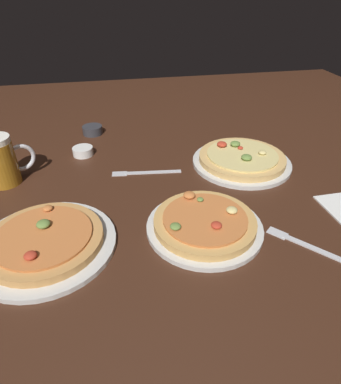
# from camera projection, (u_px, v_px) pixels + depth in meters

# --- Properties ---
(ground_plane) EXTENTS (2.40, 2.40, 0.03)m
(ground_plane) POSITION_uv_depth(u_px,v_px,m) (170.00, 203.00, 0.88)
(ground_plane) COLOR #3D2114
(pizza_plate_near) EXTENTS (0.27, 0.27, 0.05)m
(pizza_plate_near) POSITION_uv_depth(u_px,v_px,m) (205.00, 224.00, 0.76)
(pizza_plate_near) COLOR silver
(pizza_plate_near) RESTS_ON ground_plane
(pizza_plate_far) EXTENTS (0.30, 0.30, 0.05)m
(pizza_plate_far) POSITION_uv_depth(u_px,v_px,m) (242.00, 159.00, 1.02)
(pizza_plate_far) COLOR silver
(pizza_plate_far) RESTS_ON ground_plane
(pizza_plate_side) EXTENTS (0.30, 0.30, 0.05)m
(pizza_plate_side) POSITION_uv_depth(u_px,v_px,m) (45.00, 241.00, 0.71)
(pizza_plate_side) COLOR silver
(pizza_plate_side) RESTS_ON ground_plane
(beer_mug_dark) EXTENTS (0.13, 0.09, 0.14)m
(beer_mug_dark) POSITION_uv_depth(u_px,v_px,m) (1.00, 161.00, 0.90)
(beer_mug_dark) COLOR #9E6619
(beer_mug_dark) RESTS_ON ground_plane
(ramekin_sauce) EXTENTS (0.07, 0.07, 0.03)m
(ramekin_sauce) POSITION_uv_depth(u_px,v_px,m) (93.00, 130.00, 1.22)
(ramekin_sauce) COLOR #333338
(ramekin_sauce) RESTS_ON ground_plane
(ramekin_butter) EXTENTS (0.07, 0.07, 0.03)m
(ramekin_butter) POSITION_uv_depth(u_px,v_px,m) (83.00, 151.00, 1.08)
(ramekin_butter) COLOR white
(ramekin_butter) RESTS_ON ground_plane
(fork_left) EXTENTS (0.17, 0.19, 0.01)m
(fork_left) POSITION_uv_depth(u_px,v_px,m) (316.00, 249.00, 0.71)
(fork_left) COLOR silver
(fork_left) RESTS_ON ground_plane
(fork_spare) EXTENTS (0.21, 0.04, 0.01)m
(fork_spare) POSITION_uv_depth(u_px,v_px,m) (145.00, 172.00, 0.98)
(fork_spare) COLOR silver
(fork_spare) RESTS_ON ground_plane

